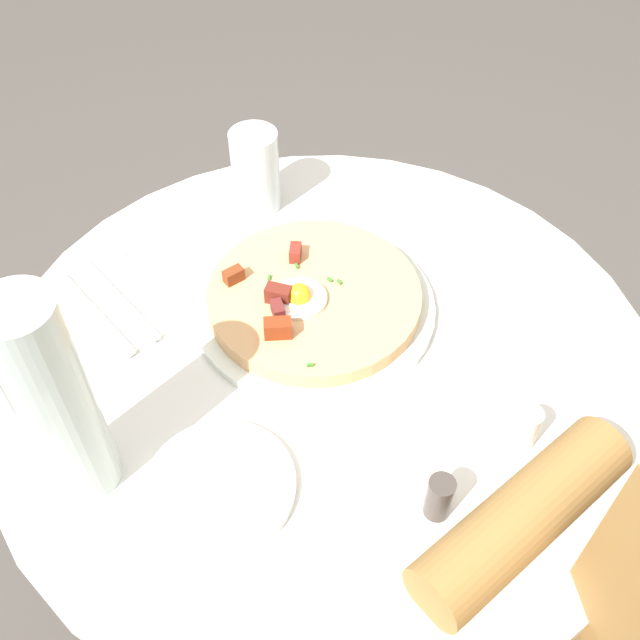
{
  "coord_description": "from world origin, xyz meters",
  "views": [
    {
      "loc": [
        -0.55,
        0.08,
        1.42
      ],
      "look_at": [
        0.04,
        0.0,
        0.75
      ],
      "focal_mm": 40.94,
      "sensor_mm": 36.0,
      "label": 1
    }
  ],
  "objects_px": {
    "fork": "(119,299)",
    "salt_shaker": "(526,428)",
    "breakfast_pizza": "(313,297)",
    "pepper_shaker": "(439,497)",
    "pizza_plate": "(314,306)",
    "water_glass": "(256,171)",
    "dining_table": "(325,430)",
    "water_bottle": "(56,402)",
    "knife": "(94,313)",
    "bread_plate": "(220,486)"
  },
  "relations": [
    {
      "from": "fork",
      "to": "salt_shaker",
      "type": "bearing_deg",
      "value": -154.84
    },
    {
      "from": "breakfast_pizza",
      "to": "pepper_shaker",
      "type": "relative_size",
      "value": 4.82
    },
    {
      "from": "pizza_plate",
      "to": "water_glass",
      "type": "distance_m",
      "value": 0.23
    },
    {
      "from": "water_glass",
      "to": "pepper_shaker",
      "type": "distance_m",
      "value": 0.54
    },
    {
      "from": "pizza_plate",
      "to": "breakfast_pizza",
      "type": "bearing_deg",
      "value": 111.18
    },
    {
      "from": "fork",
      "to": "salt_shaker",
      "type": "relative_size",
      "value": 3.31
    },
    {
      "from": "dining_table",
      "to": "water_bottle",
      "type": "distance_m",
      "value": 0.43
    },
    {
      "from": "dining_table",
      "to": "fork",
      "type": "distance_m",
      "value": 0.33
    },
    {
      "from": "knife",
      "to": "water_bottle",
      "type": "relative_size",
      "value": 0.68
    },
    {
      "from": "pizza_plate",
      "to": "breakfast_pizza",
      "type": "distance_m",
      "value": 0.02
    },
    {
      "from": "breakfast_pizza",
      "to": "fork",
      "type": "height_order",
      "value": "breakfast_pizza"
    },
    {
      "from": "dining_table",
      "to": "bread_plate",
      "type": "bearing_deg",
      "value": 140.91
    },
    {
      "from": "breakfast_pizza",
      "to": "bread_plate",
      "type": "relative_size",
      "value": 1.68
    },
    {
      "from": "fork",
      "to": "knife",
      "type": "xyz_separation_m",
      "value": [
        -0.02,
        0.03,
        0.0
      ]
    },
    {
      "from": "fork",
      "to": "water_bottle",
      "type": "bearing_deg",
      "value": 141.45
    },
    {
      "from": "knife",
      "to": "dining_table",
      "type": "bearing_deg",
      "value": -142.94
    },
    {
      "from": "bread_plate",
      "to": "pepper_shaker",
      "type": "bearing_deg",
      "value": -103.94
    },
    {
      "from": "breakfast_pizza",
      "to": "salt_shaker",
      "type": "relative_size",
      "value": 4.97
    },
    {
      "from": "bread_plate",
      "to": "fork",
      "type": "bearing_deg",
      "value": 22.44
    },
    {
      "from": "bread_plate",
      "to": "knife",
      "type": "height_order",
      "value": "bread_plate"
    },
    {
      "from": "bread_plate",
      "to": "fork",
      "type": "relative_size",
      "value": 0.89
    },
    {
      "from": "knife",
      "to": "water_bottle",
      "type": "bearing_deg",
      "value": 148.5
    },
    {
      "from": "breakfast_pizza",
      "to": "fork",
      "type": "distance_m",
      "value": 0.25
    },
    {
      "from": "pizza_plate",
      "to": "water_bottle",
      "type": "xyz_separation_m",
      "value": [
        -0.2,
        0.27,
        0.13
      ]
    },
    {
      "from": "knife",
      "to": "salt_shaker",
      "type": "height_order",
      "value": "salt_shaker"
    },
    {
      "from": "breakfast_pizza",
      "to": "water_glass",
      "type": "relative_size",
      "value": 2.21
    },
    {
      "from": "dining_table",
      "to": "bread_plate",
      "type": "relative_size",
      "value": 5.03
    },
    {
      "from": "water_glass",
      "to": "bread_plate",
      "type": "bearing_deg",
      "value": 170.73
    },
    {
      "from": "bread_plate",
      "to": "breakfast_pizza",
      "type": "bearing_deg",
      "value": -28.16
    },
    {
      "from": "knife",
      "to": "pepper_shaker",
      "type": "xyz_separation_m",
      "value": [
        -0.32,
        -0.37,
        0.02
      ]
    },
    {
      "from": "water_glass",
      "to": "pepper_shaker",
      "type": "bearing_deg",
      "value": -164.34
    },
    {
      "from": "breakfast_pizza",
      "to": "knife",
      "type": "distance_m",
      "value": 0.28
    },
    {
      "from": "fork",
      "to": "bread_plate",
      "type": "bearing_deg",
      "value": 168.63
    },
    {
      "from": "fork",
      "to": "pepper_shaker",
      "type": "bearing_deg",
      "value": -169.03
    },
    {
      "from": "breakfast_pizza",
      "to": "fork",
      "type": "xyz_separation_m",
      "value": [
        0.05,
        0.25,
        -0.02
      ]
    },
    {
      "from": "water_bottle",
      "to": "salt_shaker",
      "type": "xyz_separation_m",
      "value": [
        -0.02,
        -0.47,
        -0.1
      ]
    },
    {
      "from": "pizza_plate",
      "to": "water_bottle",
      "type": "relative_size",
      "value": 1.17
    },
    {
      "from": "water_glass",
      "to": "salt_shaker",
      "type": "relative_size",
      "value": 2.25
    },
    {
      "from": "knife",
      "to": "bread_plate",
      "type": "bearing_deg",
      "value": 175.29
    },
    {
      "from": "water_glass",
      "to": "water_bottle",
      "type": "height_order",
      "value": "water_bottle"
    },
    {
      "from": "dining_table",
      "to": "breakfast_pizza",
      "type": "distance_m",
      "value": 0.21
    },
    {
      "from": "dining_table",
      "to": "pepper_shaker",
      "type": "bearing_deg",
      "value": -159.32
    },
    {
      "from": "pizza_plate",
      "to": "fork",
      "type": "bearing_deg",
      "value": 79.82
    },
    {
      "from": "dining_table",
      "to": "pepper_shaker",
      "type": "relative_size",
      "value": 14.44
    },
    {
      "from": "water_bottle",
      "to": "fork",
      "type": "bearing_deg",
      "value": -4.73
    },
    {
      "from": "bread_plate",
      "to": "water_glass",
      "type": "relative_size",
      "value": 1.32
    },
    {
      "from": "water_bottle",
      "to": "pepper_shaker",
      "type": "relative_size",
      "value": 4.71
    },
    {
      "from": "pizza_plate",
      "to": "water_glass",
      "type": "xyz_separation_m",
      "value": [
        0.22,
        0.06,
        0.06
      ]
    },
    {
      "from": "knife",
      "to": "water_glass",
      "type": "relative_size",
      "value": 1.47
    },
    {
      "from": "pizza_plate",
      "to": "salt_shaker",
      "type": "bearing_deg",
      "value": -138.27
    }
  ]
}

